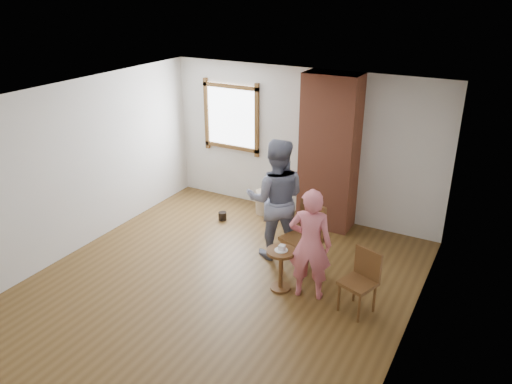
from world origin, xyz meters
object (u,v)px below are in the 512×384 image
man (276,199)px  dining_chair_right (362,278)px  person_pink (310,244)px  dining_chair_left (306,234)px  stoneware_crock (265,202)px  side_table (281,263)px

man → dining_chair_right: bearing=131.0°
dining_chair_right → person_pink: size_ratio=0.54×
dining_chair_left → dining_chair_right: 1.17m
dining_chair_left → dining_chair_right: (1.01, -0.57, -0.10)m
stoneware_crock → man: bearing=-56.1°
side_table → dining_chair_left: bearing=82.8°
person_pink → stoneware_crock: bearing=-63.5°
stoneware_crock → dining_chair_right: 3.12m
side_table → person_pink: (0.39, 0.04, 0.37)m
stoneware_crock → dining_chair_right: dining_chair_right is taller
side_table → man: 1.07m
side_table → person_pink: person_pink is taller
dining_chair_left → side_table: dining_chair_left is taller
dining_chair_left → dining_chair_right: size_ratio=1.22×
stoneware_crock → person_pink: person_pink is taller
dining_chair_left → side_table: (-0.08, -0.64, -0.17)m
person_pink → man: bearing=-55.1°
man → person_pink: size_ratio=1.20×
side_table → stoneware_crock: bearing=122.7°
dining_chair_left → person_pink: (0.31, -0.60, 0.20)m
dining_chair_right → side_table: (-1.09, -0.07, -0.07)m
dining_chair_left → person_pink: bearing=-40.4°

